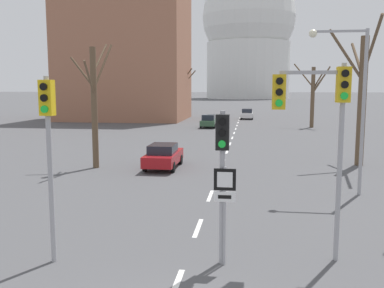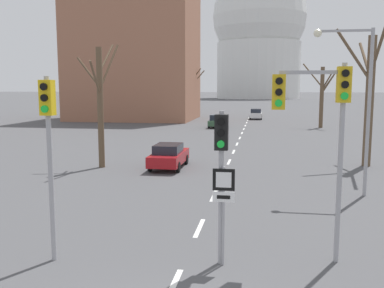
{
  "view_description": "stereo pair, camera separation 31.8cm",
  "coord_description": "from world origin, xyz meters",
  "px_view_note": "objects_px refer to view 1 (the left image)",
  "views": [
    {
      "loc": [
        1.77,
        -7.36,
        4.91
      ],
      "look_at": [
        0.04,
        5.14,
        3.22
      ],
      "focal_mm": 40.0,
      "sensor_mm": 36.0,
      "label": 1
    },
    {
      "loc": [
        2.09,
        -7.31,
        4.91
      ],
      "look_at": [
        0.04,
        5.14,
        3.22
      ],
      "focal_mm": 40.0,
      "sensor_mm": 36.0,
      "label": 2
    }
  ],
  "objects_px": {
    "traffic_signal_centre_tall": "(222,158)",
    "traffic_signal_near_left": "(49,135)",
    "traffic_signal_near_right": "(320,113)",
    "route_sign_post": "(225,198)",
    "street_lamp_right": "(352,92)",
    "sedan_near_left": "(209,121)",
    "sedan_mid_centre": "(163,156)",
    "sedan_near_right": "(247,114)"
  },
  "relations": [
    {
      "from": "sedan_near_left",
      "to": "traffic_signal_near_right",
      "type": "bearing_deg",
      "value": -79.98
    },
    {
      "from": "street_lamp_right",
      "to": "sedan_near_right",
      "type": "bearing_deg",
      "value": 96.31
    },
    {
      "from": "traffic_signal_near_right",
      "to": "street_lamp_right",
      "type": "height_order",
      "value": "street_lamp_right"
    },
    {
      "from": "sedan_near_right",
      "to": "traffic_signal_centre_tall",
      "type": "bearing_deg",
      "value": -90.13
    },
    {
      "from": "traffic_signal_near_left",
      "to": "route_sign_post",
      "type": "xyz_separation_m",
      "value": [
        4.79,
        0.44,
        -1.72
      ]
    },
    {
      "from": "route_sign_post",
      "to": "sedan_near_right",
      "type": "distance_m",
      "value": 54.71
    },
    {
      "from": "traffic_signal_near_left",
      "to": "street_lamp_right",
      "type": "relative_size",
      "value": 0.7
    },
    {
      "from": "traffic_signal_centre_tall",
      "to": "route_sign_post",
      "type": "bearing_deg",
      "value": -52.08
    },
    {
      "from": "traffic_signal_centre_tall",
      "to": "sedan_near_left",
      "type": "height_order",
      "value": "traffic_signal_centre_tall"
    },
    {
      "from": "traffic_signal_near_right",
      "to": "traffic_signal_near_left",
      "type": "xyz_separation_m",
      "value": [
        -7.34,
        -1.18,
        -0.59
      ]
    },
    {
      "from": "traffic_signal_centre_tall",
      "to": "sedan_mid_centre",
      "type": "distance_m",
      "value": 14.58
    },
    {
      "from": "traffic_signal_centre_tall",
      "to": "street_lamp_right",
      "type": "distance_m",
      "value": 10.16
    },
    {
      "from": "traffic_signal_centre_tall",
      "to": "street_lamp_right",
      "type": "xyz_separation_m",
      "value": [
        5.21,
        8.55,
        1.68
      ]
    },
    {
      "from": "traffic_signal_near_right",
      "to": "route_sign_post",
      "type": "bearing_deg",
      "value": -163.73
    },
    {
      "from": "traffic_signal_centre_tall",
      "to": "sedan_mid_centre",
      "type": "bearing_deg",
      "value": 108.14
    },
    {
      "from": "traffic_signal_near_right",
      "to": "sedan_near_right",
      "type": "distance_m",
      "value": 54.12
    },
    {
      "from": "sedan_near_left",
      "to": "street_lamp_right",
      "type": "bearing_deg",
      "value": -73.19
    },
    {
      "from": "route_sign_post",
      "to": "street_lamp_right",
      "type": "bearing_deg",
      "value": 59.36
    },
    {
      "from": "route_sign_post",
      "to": "sedan_mid_centre",
      "type": "xyz_separation_m",
      "value": [
        -4.57,
        13.8,
        -1.14
      ]
    },
    {
      "from": "traffic_signal_centre_tall",
      "to": "sedan_near_left",
      "type": "distance_m",
      "value": 40.51
    },
    {
      "from": "traffic_signal_centre_tall",
      "to": "traffic_signal_near_right",
      "type": "distance_m",
      "value": 2.97
    },
    {
      "from": "traffic_signal_centre_tall",
      "to": "route_sign_post",
      "type": "height_order",
      "value": "traffic_signal_centre_tall"
    },
    {
      "from": "traffic_signal_near_left",
      "to": "route_sign_post",
      "type": "bearing_deg",
      "value": 5.19
    },
    {
      "from": "traffic_signal_near_left",
      "to": "traffic_signal_near_right",
      "type": "bearing_deg",
      "value": 9.14
    },
    {
      "from": "traffic_signal_near_left",
      "to": "route_sign_post",
      "type": "relative_size",
      "value": 1.88
    },
    {
      "from": "traffic_signal_near_right",
      "to": "sedan_mid_centre",
      "type": "relative_size",
      "value": 1.29
    },
    {
      "from": "sedan_near_left",
      "to": "sedan_mid_centre",
      "type": "relative_size",
      "value": 0.99
    },
    {
      "from": "traffic_signal_near_left",
      "to": "sedan_near_right",
      "type": "distance_m",
      "value": 55.41
    },
    {
      "from": "sedan_near_left",
      "to": "traffic_signal_near_left",
      "type": "bearing_deg",
      "value": -90.5
    },
    {
      "from": "traffic_signal_near_right",
      "to": "route_sign_post",
      "type": "xyz_separation_m",
      "value": [
        -2.56,
        -0.75,
        -2.31
      ]
    },
    {
      "from": "sedan_near_right",
      "to": "route_sign_post",
      "type": "bearing_deg",
      "value": -90.04
    },
    {
      "from": "route_sign_post",
      "to": "street_lamp_right",
      "type": "height_order",
      "value": "street_lamp_right"
    },
    {
      "from": "street_lamp_right",
      "to": "sedan_mid_centre",
      "type": "distance_m",
      "value": 11.65
    },
    {
      "from": "traffic_signal_near_right",
      "to": "sedan_near_left",
      "type": "bearing_deg",
      "value": 100.02
    },
    {
      "from": "route_sign_post",
      "to": "sedan_near_right",
      "type": "height_order",
      "value": "route_sign_post"
    },
    {
      "from": "sedan_near_right",
      "to": "sedan_mid_centre",
      "type": "bearing_deg",
      "value": -96.42
    },
    {
      "from": "traffic_signal_near_right",
      "to": "traffic_signal_centre_tall",
      "type": "bearing_deg",
      "value": -166.4
    },
    {
      "from": "traffic_signal_near_left",
      "to": "sedan_near_left",
      "type": "relative_size",
      "value": 1.22
    },
    {
      "from": "traffic_signal_centre_tall",
      "to": "traffic_signal_near_left",
      "type": "distance_m",
      "value": 4.78
    },
    {
      "from": "sedan_near_left",
      "to": "sedan_near_right",
      "type": "height_order",
      "value": "sedan_near_right"
    },
    {
      "from": "traffic_signal_near_right",
      "to": "sedan_mid_centre",
      "type": "bearing_deg",
      "value": 118.63
    },
    {
      "from": "route_sign_post",
      "to": "sedan_near_left",
      "type": "height_order",
      "value": "route_sign_post"
    }
  ]
}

